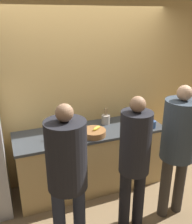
# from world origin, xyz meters

# --- Properties ---
(ground_plane) EXTENTS (14.00, 14.00, 0.00)m
(ground_plane) POSITION_xyz_m (0.00, 0.00, 0.00)
(ground_plane) COLOR #8C704C
(wall_back) EXTENTS (5.20, 0.06, 2.60)m
(wall_back) POSITION_xyz_m (0.00, 0.73, 1.30)
(wall_back) COLOR #E0B266
(wall_back) RESTS_ON ground_plane
(counter) EXTENTS (2.08, 0.71, 0.90)m
(counter) POSITION_xyz_m (0.00, 0.39, 0.45)
(counter) COLOR tan
(counter) RESTS_ON ground_plane
(person_left) EXTENTS (0.39, 0.39, 1.66)m
(person_left) POSITION_xyz_m (-0.57, -0.56, 1.02)
(person_left) COLOR #232838
(person_left) RESTS_ON ground_plane
(person_center) EXTENTS (0.33, 0.33, 1.64)m
(person_center) POSITION_xyz_m (0.17, -0.55, 0.97)
(person_center) COLOR black
(person_center) RESTS_ON ground_plane
(person_right) EXTENTS (0.39, 0.39, 1.69)m
(person_right) POSITION_xyz_m (0.75, -0.52, 1.03)
(person_right) COLOR #38332D
(person_right) RESTS_ON ground_plane
(fruit_bowl) EXTENTS (0.32, 0.32, 0.12)m
(fruit_bowl) POSITION_xyz_m (-0.01, 0.20, 0.94)
(fruit_bowl) COLOR brown
(fruit_bowl) RESTS_ON counter
(utensil_crock) EXTENTS (0.12, 0.12, 0.25)m
(utensil_crock) POSITION_xyz_m (0.29, 0.51, 0.97)
(utensil_crock) COLOR #ADA393
(utensil_crock) RESTS_ON counter
(bottle_green) EXTENTS (0.05, 0.05, 0.23)m
(bottle_green) POSITION_xyz_m (-0.48, 0.31, 0.99)
(bottle_green) COLOR #236033
(bottle_green) RESTS_ON counter
(cup_yellow) EXTENTS (0.09, 0.09, 0.08)m
(cup_yellow) POSITION_xyz_m (0.74, 0.56, 0.94)
(cup_yellow) COLOR gold
(cup_yellow) RESTS_ON counter
(cup_blue) EXTENTS (0.09, 0.09, 0.10)m
(cup_blue) POSITION_xyz_m (0.85, 0.15, 0.95)
(cup_blue) COLOR #335184
(cup_blue) RESTS_ON counter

